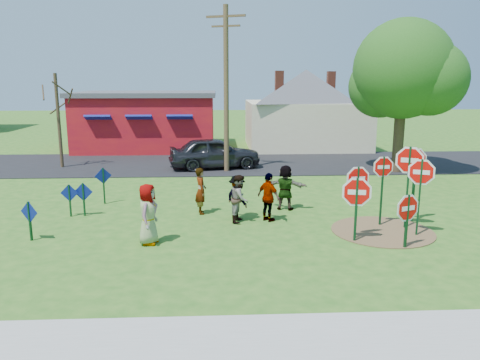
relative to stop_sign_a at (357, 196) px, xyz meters
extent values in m
plane|color=#295F1B|center=(-3.35, 1.85, -1.38)|extent=(120.00, 120.00, 0.00)
cube|color=#9E9E99|center=(-3.35, -5.35, -1.34)|extent=(22.00, 1.80, 0.08)
cube|color=black|center=(-3.35, 13.35, -1.36)|extent=(120.00, 7.50, 0.04)
cylinder|color=brown|center=(1.15, 0.85, -1.36)|extent=(3.20, 3.20, 0.03)
cube|color=maroon|center=(-8.85, 19.85, 0.42)|extent=(9.00, 7.00, 3.60)
cube|color=#4C4C51|center=(-8.85, 19.85, 2.37)|extent=(9.40, 7.40, 0.30)
cube|color=navy|center=(-11.35, 16.25, 1.02)|extent=(1.60, 0.78, 0.45)
cube|color=navy|center=(-8.85, 16.25, 1.02)|extent=(1.60, 0.78, 0.45)
cube|color=navy|center=(-6.35, 16.25, 1.02)|extent=(1.60, 0.78, 0.45)
cube|color=beige|center=(2.15, 19.85, 0.22)|extent=(8.00, 7.00, 3.20)
pyramid|color=#4C4C51|center=(2.15, 19.85, 4.02)|extent=(9.40, 9.40, 2.20)
cube|color=brown|center=(0.15, 18.85, 3.22)|extent=(0.55, 0.55, 1.40)
cube|color=brown|center=(4.15, 20.85, 3.22)|extent=(0.55, 0.55, 1.40)
cube|color=#103A1D|center=(0.00, 0.00, -0.41)|extent=(0.08, 0.09, 1.93)
cylinder|color=white|center=(0.00, 0.00, 0.13)|extent=(1.15, 0.27, 1.17)
cylinder|color=red|center=(0.00, 0.00, 0.13)|extent=(0.99, 0.24, 1.01)
cube|color=white|center=(0.00, 0.00, 0.13)|extent=(0.51, 0.12, 0.15)
cube|color=#103A1D|center=(1.28, 1.48, -0.23)|extent=(0.06, 0.07, 2.30)
cylinder|color=white|center=(1.28, 1.48, 0.59)|extent=(0.92, 0.11, 0.93)
cylinder|color=red|center=(1.28, 1.48, 0.59)|extent=(0.80, 0.10, 0.80)
cube|color=white|center=(1.28, 1.48, 0.59)|extent=(0.41, 0.05, 0.12)
cylinder|color=gold|center=(1.28, 1.48, 0.59)|extent=(0.92, 0.11, 0.93)
cube|color=#103A1D|center=(2.00, 1.18, -0.05)|extent=(0.09, 0.10, 2.66)
cylinder|color=white|center=(2.00, 1.18, 0.85)|extent=(1.08, 0.51, 1.18)
cylinder|color=red|center=(2.00, 1.18, 0.85)|extent=(0.94, 0.45, 1.02)
cube|color=white|center=(2.00, 1.18, 0.85)|extent=(0.48, 0.22, 0.15)
cube|color=#103A1D|center=(2.47, 1.81, -0.12)|extent=(0.08, 0.09, 2.51)
cylinder|color=white|center=(2.47, 1.81, 0.71)|extent=(1.13, 0.30, 1.16)
cylinder|color=red|center=(2.47, 1.81, 0.71)|extent=(0.98, 0.26, 1.00)
cube|color=white|center=(2.47, 1.81, 0.71)|extent=(0.50, 0.13, 0.14)
cylinder|color=gold|center=(2.47, 1.81, 0.71)|extent=(1.13, 0.29, 1.16)
cube|color=#103A1D|center=(1.27, -0.65, -0.59)|extent=(0.08, 0.09, 1.57)
cylinder|color=white|center=(1.27, -0.65, -0.19)|extent=(0.99, 0.42, 1.06)
cylinder|color=red|center=(1.27, -0.65, -0.19)|extent=(0.85, 0.37, 0.91)
cube|color=white|center=(1.27, -0.65, -0.19)|extent=(0.43, 0.18, 0.13)
cube|color=#103A1D|center=(2.06, 0.42, -0.18)|extent=(0.08, 0.09, 2.39)
cylinder|color=white|center=(2.06, 0.42, 0.62)|extent=(1.00, 0.43, 1.07)
cylinder|color=red|center=(2.06, 0.42, 0.62)|extent=(0.86, 0.38, 0.93)
cube|color=white|center=(2.06, 0.42, 0.62)|extent=(0.44, 0.19, 0.13)
cylinder|color=gold|center=(2.06, 0.42, 0.62)|extent=(1.00, 0.42, 1.07)
cube|color=#103A1D|center=(0.08, 0.22, -0.27)|extent=(0.06, 0.07, 2.22)
cylinder|color=white|center=(0.08, 0.22, 0.49)|extent=(0.97, 0.15, 0.98)
cylinder|color=red|center=(0.08, 0.22, 0.49)|extent=(0.84, 0.13, 0.84)
cube|color=white|center=(0.08, 0.22, 0.49)|extent=(0.43, 0.06, 0.12)
cube|color=#103A1D|center=(-9.63, 0.54, -0.78)|extent=(0.07, 0.08, 1.19)
cube|color=navy|center=(-9.63, 0.54, -0.50)|extent=(0.60, 0.32, 0.66)
cube|color=#103A1D|center=(-8.75, 3.09, -0.79)|extent=(0.05, 0.06, 1.18)
cube|color=navy|center=(-8.75, 3.09, -0.51)|extent=(0.66, 0.04, 0.66)
cube|color=#103A1D|center=(-9.21, 3.02, -0.80)|extent=(0.05, 0.06, 1.15)
cube|color=navy|center=(-9.21, 3.02, -0.53)|extent=(0.62, 0.06, 0.62)
cube|color=#103A1D|center=(-8.43, 4.72, -0.67)|extent=(0.07, 0.08, 1.41)
cube|color=navy|center=(-8.43, 4.72, -0.27)|extent=(0.59, 0.30, 0.64)
imported|color=#3D428A|center=(-6.08, 0.09, -0.48)|extent=(0.71, 0.96, 1.79)
imported|color=#1E6860|center=(-4.65, 3.19, -0.54)|extent=(0.50, 0.67, 1.67)
imported|color=#98623C|center=(-3.31, 2.14, -0.57)|extent=(0.78, 0.91, 1.61)
imported|color=#37373C|center=(-3.39, 2.49, -0.62)|extent=(1.02, 1.12, 1.51)
imported|color=#482855|center=(-2.34, 2.15, -0.54)|extent=(0.93, 1.01, 1.66)
imported|color=#1C5527|center=(-1.56, 3.57, -0.54)|extent=(1.63, 0.95, 1.68)
imported|color=#2A292E|center=(-4.19, 11.85, -0.51)|extent=(5.14, 2.83, 1.66)
cylinder|color=#4C3823|center=(-3.57, 10.97, 2.77)|extent=(0.26, 0.26, 8.30)
cube|color=#4C3823|center=(-3.57, 10.97, 6.37)|extent=(1.94, 0.80, 0.11)
cube|color=#4C3823|center=(-3.57, 10.97, 5.91)|extent=(1.42, 0.59, 0.09)
cylinder|color=#382819|center=(5.25, 10.41, 0.71)|extent=(0.53, 0.53, 4.18)
sphere|color=#1A4B14|center=(5.25, 10.41, 3.85)|extent=(4.94, 4.94, 4.94)
sphere|color=#1A4B14|center=(6.39, 9.84, 3.37)|extent=(3.61, 3.61, 3.61)
sphere|color=#1A4B14|center=(4.39, 11.17, 2.99)|extent=(3.23, 3.23, 3.23)
cylinder|color=#382819|center=(-12.54, 12.55, 1.15)|extent=(0.18, 0.18, 5.05)
camera|label=1|loc=(-4.05, -13.04, 3.33)|focal=35.00mm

